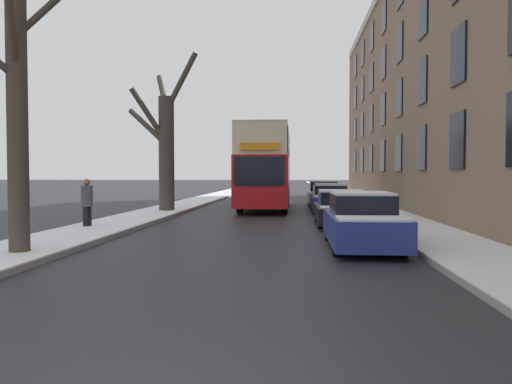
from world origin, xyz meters
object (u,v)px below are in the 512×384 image
bare_tree_left_0 (15,91)px  parked_car_0 (362,222)px  bare_tree_left_1 (165,145)px  pedestrian_left_sidewalk (87,202)px  double_decker_bus (266,164)px  parked_car_1 (341,209)px  parked_car_2 (330,199)px  parked_car_3 (323,194)px

bare_tree_left_0 → parked_car_0: bare_tree_left_0 is taller
bare_tree_left_1 → pedestrian_left_sidewalk: 7.84m
bare_tree_left_1 → parked_car_0: (7.90, -10.66, -2.62)m
bare_tree_left_1 → double_decker_bus: (4.64, 3.36, -0.86)m
bare_tree_left_0 → parked_car_1: size_ratio=1.65×
parked_car_2 → bare_tree_left_0: bearing=-119.4°
parked_car_0 → double_decker_bus: bearing=103.1°
bare_tree_left_1 → parked_car_3: bearing=38.6°
double_decker_bus → parked_car_0: size_ratio=2.25×
bare_tree_left_1 → parked_car_3: size_ratio=1.77×
parked_car_2 → pedestrian_left_sidewalk: size_ratio=2.64×
parked_car_3 → bare_tree_left_1: bearing=-141.4°
parked_car_2 → pedestrian_left_sidewalk: pedestrian_left_sidewalk is taller
bare_tree_left_1 → pedestrian_left_sidewalk: bearing=-95.5°
bare_tree_left_1 → parked_car_0: bearing=-53.5°
parked_car_0 → parked_car_3: bearing=90.0°
pedestrian_left_sidewalk → parked_car_3: bearing=-17.1°
double_decker_bus → parked_car_3: bearing=42.2°
parked_car_0 → parked_car_3: size_ratio=1.04×
parked_car_1 → parked_car_2: parked_car_2 is taller
parked_car_3 → parked_car_2: bearing=-90.0°
bare_tree_left_1 → parked_car_3: (7.90, 6.31, -2.60)m
double_decker_bus → bare_tree_left_0: bearing=-105.8°
parked_car_2 → parked_car_3: bearing=90.0°
bare_tree_left_0 → parked_car_1: bearing=45.2°
parked_car_0 → parked_car_2: size_ratio=0.98×
double_decker_bus → pedestrian_left_sidewalk: size_ratio=5.82×
parked_car_2 → parked_car_0: bearing=-90.0°
bare_tree_left_0 → pedestrian_left_sidewalk: bearing=97.8°
parked_car_3 → parked_car_0: bearing=-90.0°
parked_car_0 → parked_car_3: (-0.00, 16.98, 0.02)m
parked_car_1 → bare_tree_left_0: bearing=-134.8°
bare_tree_left_0 → parked_car_2: size_ratio=1.53×
parked_car_3 → pedestrian_left_sidewalk: pedestrian_left_sidewalk is taller
double_decker_bus → parked_car_2: size_ratio=2.20×
bare_tree_left_1 → parked_car_0: bare_tree_left_1 is taller
bare_tree_left_0 → bare_tree_left_1: bare_tree_left_1 is taller
parked_car_0 → pedestrian_left_sidewalk: pedestrian_left_sidewalk is taller
bare_tree_left_1 → parked_car_3: bare_tree_left_1 is taller
pedestrian_left_sidewalk → parked_car_1: bearing=-59.4°
double_decker_bus → parked_car_1: 9.19m
bare_tree_left_1 → parked_car_0: size_ratio=1.69×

